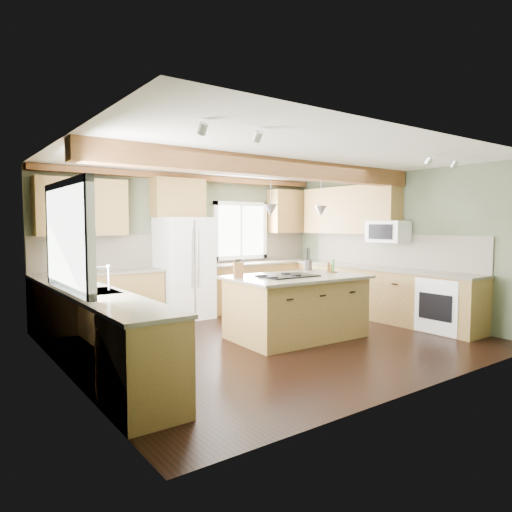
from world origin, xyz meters
TOP-DOWN VIEW (x-y plane):
  - floor at (0.00, 0.00)m, footprint 5.60×5.60m
  - ceiling at (0.00, 0.00)m, footprint 5.60×5.60m
  - wall_back at (0.00, 2.50)m, footprint 5.60×0.00m
  - wall_left at (-2.80, 0.00)m, footprint 0.00×5.00m
  - wall_right at (2.80, 0.00)m, footprint 0.00×5.00m
  - ceiling_beam at (0.00, -0.11)m, footprint 5.55×0.26m
  - soffit_trim at (0.00, 2.40)m, footprint 5.55×0.20m
  - backsplash_back at (0.00, 2.48)m, footprint 5.58×0.03m
  - backsplash_right at (2.78, 0.05)m, footprint 0.03×3.70m
  - base_cab_back_left at (-1.79, 2.20)m, footprint 2.02×0.60m
  - counter_back_left at (-1.79, 2.20)m, footprint 2.06×0.64m
  - base_cab_back_right at (1.49, 2.20)m, footprint 2.62×0.60m
  - counter_back_right at (1.49, 2.20)m, footprint 2.66×0.64m
  - base_cab_left at (-2.50, 0.05)m, footprint 0.60×3.70m
  - counter_left at (-2.50, 0.05)m, footprint 0.64×3.74m
  - base_cab_right at (2.50, 0.05)m, footprint 0.60×3.70m
  - counter_right at (2.50, 0.05)m, footprint 0.64×3.74m
  - upper_cab_back_left at (-1.99, 2.33)m, footprint 1.40×0.35m
  - upper_cab_over_fridge at (-0.30, 2.33)m, footprint 0.96×0.35m
  - upper_cab_right at (2.62, 0.90)m, footprint 0.35×2.20m
  - upper_cab_back_corner at (2.30, 2.33)m, footprint 0.90×0.35m
  - window_left at (-2.78, 0.05)m, footprint 0.04×1.60m
  - window_back at (1.15, 2.48)m, footprint 1.10×0.04m
  - sink at (-2.50, 0.05)m, footprint 0.50×0.65m
  - faucet at (-2.32, 0.05)m, footprint 0.02×0.02m
  - dishwasher at (-2.49, -1.25)m, footprint 0.60×0.60m
  - oven at (2.49, -1.25)m, footprint 0.60×0.72m
  - microwave at (2.58, -0.05)m, footprint 0.40×0.70m
  - pendant_left at (-0.07, -0.09)m, footprint 0.18×0.18m
  - pendant_right at (0.87, -0.13)m, footprint 0.18×0.18m
  - refrigerator at (-0.30, 2.12)m, footprint 0.90×0.74m
  - island at (0.40, -0.11)m, footprint 1.91×1.21m
  - island_top at (0.40, -0.11)m, footprint 2.04×1.34m
  - cooktop at (0.24, -0.11)m, footprint 0.83×0.57m
  - knife_block at (-0.39, 0.25)m, footprint 0.15×0.13m
  - utensil_crock at (1.09, 0.38)m, footprint 0.16×0.16m
  - bottle_tray at (1.15, -0.07)m, footprint 0.26×0.26m

SIDE VIEW (x-z plane):
  - floor at x=0.00m, z-range 0.00..0.00m
  - dishwasher at x=-2.49m, z-range 0.01..0.85m
  - oven at x=2.49m, z-range 0.01..0.85m
  - base_cab_back_left at x=-1.79m, z-range 0.00..0.88m
  - base_cab_back_right at x=1.49m, z-range 0.00..0.88m
  - base_cab_left at x=-2.50m, z-range 0.00..0.88m
  - base_cab_right at x=2.50m, z-range 0.00..0.88m
  - island at x=0.40m, z-range 0.00..0.88m
  - counter_back_left at x=-1.79m, z-range 0.88..0.92m
  - counter_back_right at x=1.49m, z-range 0.88..0.92m
  - counter_left at x=-2.50m, z-range 0.88..0.92m
  - counter_right at x=2.50m, z-range 0.88..0.92m
  - refrigerator at x=-0.30m, z-range 0.00..1.80m
  - island_top at x=0.40m, z-range 0.88..0.92m
  - sink at x=-2.50m, z-range 0.89..0.92m
  - cooktop at x=0.24m, z-range 0.92..0.94m
  - utensil_crock at x=1.09m, z-range 0.92..1.09m
  - bottle_tray at x=1.15m, z-range 0.92..1.12m
  - knife_block at x=-0.39m, z-range 0.92..1.14m
  - faucet at x=-2.32m, z-range 0.91..1.19m
  - backsplash_back at x=0.00m, z-range 0.92..1.50m
  - backsplash_right at x=2.78m, z-range 0.92..1.50m
  - wall_back at x=0.00m, z-range -1.50..4.10m
  - wall_left at x=-2.80m, z-range -1.20..3.80m
  - wall_right at x=2.80m, z-range -1.20..3.80m
  - window_back at x=1.15m, z-range 1.05..2.05m
  - window_left at x=-2.78m, z-range 1.02..2.08m
  - microwave at x=2.58m, z-range 1.36..1.74m
  - pendant_left at x=-0.07m, z-range 1.80..1.96m
  - pendant_right at x=0.87m, z-range 1.80..1.96m
  - upper_cab_back_left at x=-1.99m, z-range 1.50..2.40m
  - upper_cab_right at x=2.62m, z-range 1.50..2.40m
  - upper_cab_back_corner at x=2.30m, z-range 1.50..2.40m
  - upper_cab_over_fridge at x=-0.30m, z-range 1.80..2.50m
  - ceiling_beam at x=0.00m, z-range 2.34..2.60m
  - soffit_trim at x=0.00m, z-range 2.49..2.59m
  - ceiling at x=0.00m, z-range 2.60..2.60m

